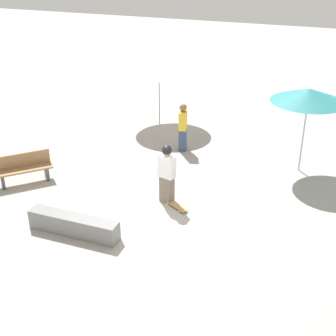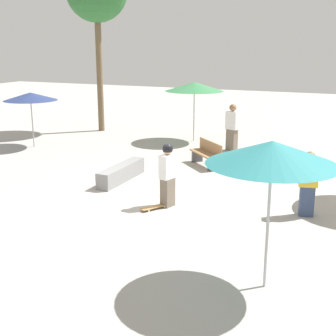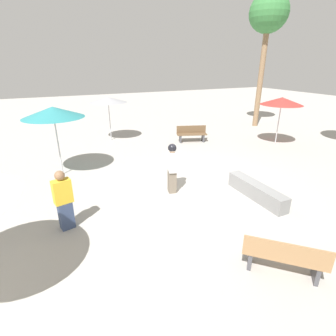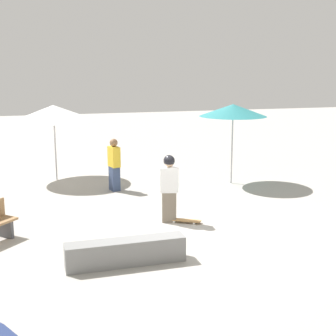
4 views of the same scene
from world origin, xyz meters
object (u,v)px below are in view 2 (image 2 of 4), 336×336
(shade_umbrella_navy, at_px, (30,97))
(concrete_ledge, at_px, (121,173))
(bench_near, at_px, (207,154))
(shade_umbrella_teal, at_px, (272,153))
(shade_umbrella_green, at_px, (194,87))
(skateboard, at_px, (155,207))
(bystander_watching, at_px, (232,128))
(bystander_far, at_px, (308,184))
(skater_main, at_px, (168,173))

(shade_umbrella_navy, bearing_deg, concrete_ledge, -116.40)
(bench_near, height_order, shade_umbrella_teal, shade_umbrella_teal)
(shade_umbrella_navy, bearing_deg, shade_umbrella_green, -56.31)
(bench_near, distance_m, shade_umbrella_navy, 7.57)
(skateboard, relative_size, shade_umbrella_green, 0.32)
(concrete_ledge, xyz_separation_m, bystander_watching, (5.36, -1.92, 0.66))
(bystander_far, bearing_deg, skater_main, -1.19)
(bystander_watching, bearing_deg, concrete_ledge, -88.68)
(bystander_watching, xyz_separation_m, bystander_far, (-6.17, -3.67, -0.11))
(bystander_watching, bearing_deg, skateboard, -68.20)
(concrete_ledge, bearing_deg, shade_umbrella_navy, 63.60)
(skater_main, distance_m, shade_umbrella_teal, 4.69)
(bystander_watching, distance_m, bystander_far, 7.18)
(shade_umbrella_teal, bearing_deg, shade_umbrella_navy, 56.04)
(shade_umbrella_navy, xyz_separation_m, bystander_far, (-3.59, -11.18, -1.23))
(shade_umbrella_green, relative_size, bystander_watching, 1.37)
(bystander_far, bearing_deg, shade_umbrella_green, -65.42)
(bench_near, xyz_separation_m, shade_umbrella_green, (3.73, 1.88, 1.88))
(bystander_watching, relative_size, bystander_far, 1.13)
(shade_umbrella_teal, bearing_deg, bystander_far, -2.55)
(shade_umbrella_navy, xyz_separation_m, shade_umbrella_teal, (-7.42, -11.01, 0.35))
(skater_main, distance_m, bystander_watching, 6.90)
(shade_umbrella_navy, bearing_deg, shade_umbrella_teal, -123.96)
(bench_near, bearing_deg, concrete_ledge, 100.90)
(shade_umbrella_green, distance_m, bystander_far, 9.34)
(skater_main, xyz_separation_m, bystander_watching, (6.90, 0.30, 0.02))
(skater_main, bearing_deg, shade_umbrella_green, -149.18)
(shade_umbrella_navy, height_order, bystander_watching, shade_umbrella_navy)
(bench_near, distance_m, bystander_watching, 2.68)
(bench_near, bearing_deg, skateboard, 137.05)
(skater_main, bearing_deg, bench_near, -159.60)
(shade_umbrella_green, distance_m, bystander_watching, 2.68)
(bystander_far, bearing_deg, shade_umbrella_teal, 74.08)
(skateboard, bearing_deg, shade_umbrella_green, -134.51)
(bench_near, bearing_deg, shade_umbrella_green, -18.95)
(concrete_ledge, xyz_separation_m, shade_umbrella_green, (6.46, 0.08, 2.06))
(shade_umbrella_navy, bearing_deg, bench_near, -90.43)
(skateboard, relative_size, bystander_watching, 0.43)
(bench_near, relative_size, shade_umbrella_navy, 0.66)
(shade_umbrella_teal, bearing_deg, skater_main, 45.88)
(skater_main, relative_size, skateboard, 2.10)
(skater_main, height_order, shade_umbrella_teal, shade_umbrella_teal)
(skateboard, bearing_deg, bystander_far, 137.89)
(skateboard, distance_m, concrete_ledge, 2.76)
(concrete_ledge, relative_size, bystander_far, 1.43)
(shade_umbrella_navy, relative_size, bystander_watching, 1.20)
(skater_main, height_order, shade_umbrella_green, shade_umbrella_green)
(bench_near, xyz_separation_m, bystander_watching, (2.63, -0.12, 0.48))
(skateboard, xyz_separation_m, shade_umbrella_navy, (4.65, 7.62, 1.97))
(concrete_ledge, relative_size, bench_near, 1.58)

